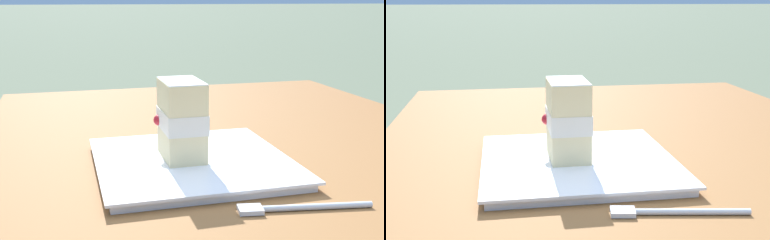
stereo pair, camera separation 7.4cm
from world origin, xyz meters
TOP-DOWN VIEW (x-y plane):
  - patio_table at (0.00, 0.00)m, footprint 1.29×0.92m
  - dessert_plate at (-0.06, 0.12)m, footprint 0.29×0.29m
  - cake_slice at (-0.06, 0.13)m, footprint 0.09×0.07m
  - dessert_fork at (-0.25, 0.03)m, footprint 0.04×0.17m

SIDE VIEW (x-z plane):
  - patio_table at x=0.00m, z-range 0.27..1.00m
  - dessert_fork at x=-0.25m, z-range 0.73..0.74m
  - dessert_plate at x=-0.06m, z-range 0.73..0.75m
  - cake_slice at x=-0.06m, z-range 0.75..0.87m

